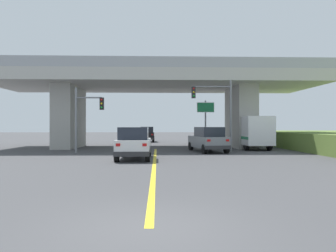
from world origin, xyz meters
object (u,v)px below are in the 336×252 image
Objects in this scene: box_truck at (251,132)px; traffic_signal_nearside at (218,105)px; sedan_oncoming at (147,134)px; suv_lead at (134,143)px; suv_crossing at (208,139)px; highway_sign at (206,114)px; traffic_signal_farside at (86,113)px.

traffic_signal_nearside reaches higher than box_truck.
box_truck is 16.91m from sedan_oncoming.
suv_lead is at bearing -90.28° from sedan_oncoming.
box_truck is (4.55, 3.31, 0.54)m from suv_crossing.
highway_sign is at bearing -177.72° from box_truck.
sedan_oncoming is at bearing 111.02° from traffic_signal_nearside.
box_truck is (10.14, 8.84, 0.54)m from suv_lead.
traffic_signal_farside is at bearing 129.71° from suv_lead.
suv_crossing is 2.96m from traffic_signal_nearside.
highway_sign is (5.76, -13.77, 2.23)m from sedan_oncoming.
suv_crossing is 0.86× the size of traffic_signal_nearside.
sedan_oncoming is (0.11, 22.44, -0.00)m from suv_lead.
highway_sign is (5.87, 8.67, 2.23)m from suv_lead.
box_truck is at bearing 2.28° from highway_sign.
suv_lead is 1.05× the size of sedan_oncoming.
suv_crossing is 5.65m from box_truck.
traffic_signal_nearside reaches higher than highway_sign.
sedan_oncoming is at bearing 89.72° from suv_lead.
suv_lead is 1.03× the size of highway_sign.
traffic_signal_nearside is 1.33× the size of highway_sign.
sedan_oncoming is (-5.48, 16.91, -0.01)m from suv_crossing.
box_truck is at bearing 38.59° from traffic_signal_nearside.
highway_sign reaches higher than box_truck.
traffic_signal_nearside reaches higher than sedan_oncoming.
traffic_signal_farside is (-9.78, -0.49, 2.15)m from suv_crossing.
highway_sign is (-0.60, 2.76, -0.57)m from traffic_signal_nearside.
box_truck reaches higher than suv_lead.
sedan_oncoming is at bearing 126.40° from box_truck.
traffic_signal_farside reaches higher than suv_crossing.
suv_lead is at bearing -50.29° from traffic_signal_farside.
traffic_signal_nearside is at bearing -68.98° from sedan_oncoming.
highway_sign reaches higher than suv_lead.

